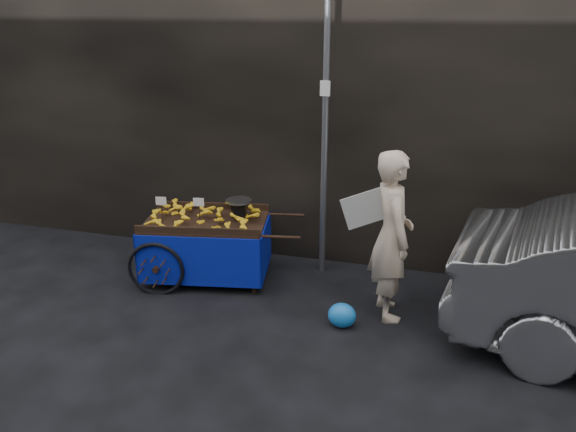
% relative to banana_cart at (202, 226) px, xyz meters
% --- Properties ---
extents(ground, '(80.00, 80.00, 0.00)m').
position_rel_banana_cart_xyz_m(ground, '(1.13, -0.69, -0.70)').
color(ground, black).
rests_on(ground, ground).
extents(building_wall, '(13.50, 2.00, 5.00)m').
position_rel_banana_cart_xyz_m(building_wall, '(1.52, 1.91, 1.80)').
color(building_wall, black).
rests_on(building_wall, ground).
extents(street_pole, '(0.12, 0.10, 4.00)m').
position_rel_banana_cart_xyz_m(street_pole, '(1.43, 0.60, 1.30)').
color(street_pole, slate).
rests_on(street_pole, ground).
extents(banana_cart, '(2.23, 1.30, 1.14)m').
position_rel_banana_cart_xyz_m(banana_cart, '(0.00, 0.00, 0.00)').
color(banana_cart, black).
rests_on(banana_cart, ground).
extents(vendor, '(0.90, 0.82, 1.92)m').
position_rel_banana_cart_xyz_m(vendor, '(2.39, -0.30, 0.26)').
color(vendor, beige).
rests_on(vendor, ground).
extents(plastic_bag, '(0.31, 0.25, 0.28)m').
position_rel_banana_cart_xyz_m(plastic_bag, '(1.95, -0.73, -0.56)').
color(plastic_bag, blue).
rests_on(plastic_bag, ground).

